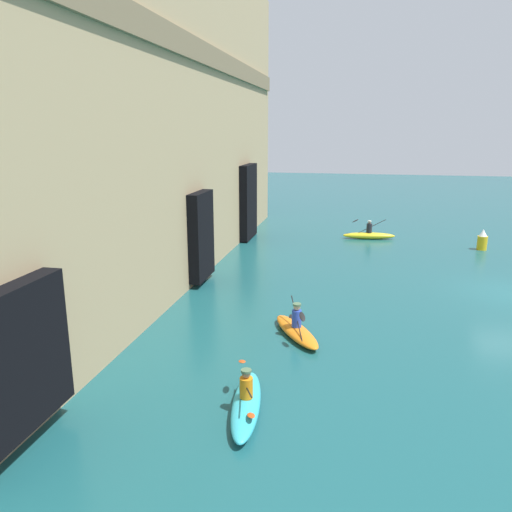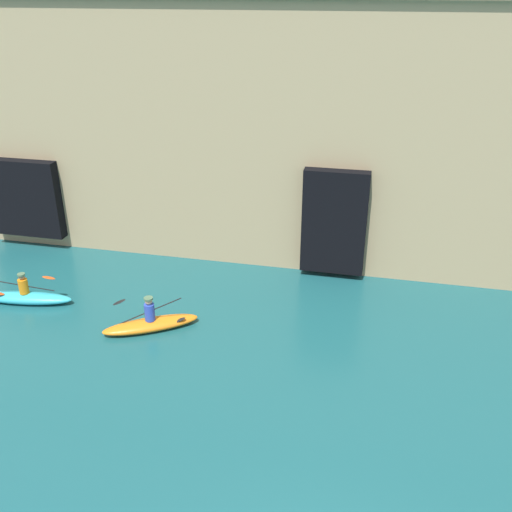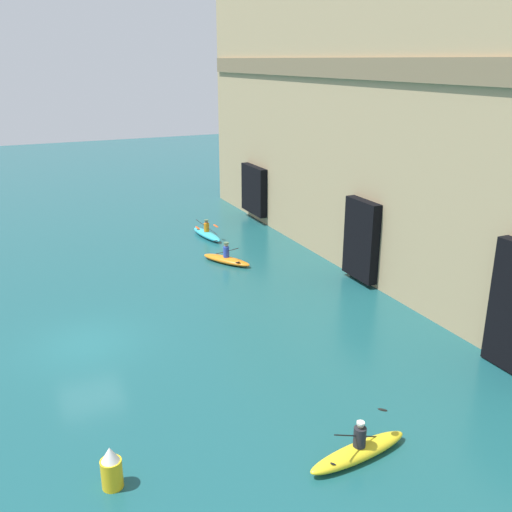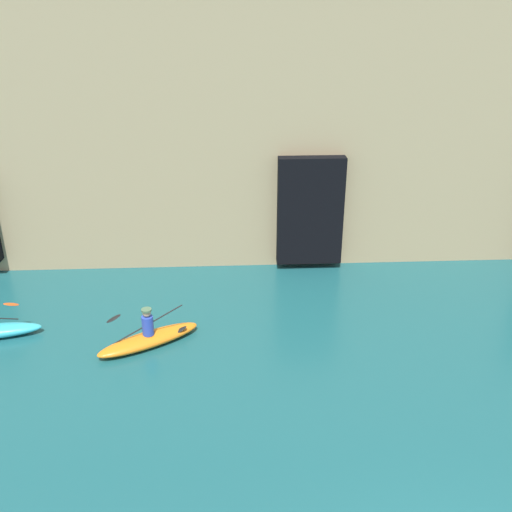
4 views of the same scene
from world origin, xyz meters
The scene contains 2 objects.
cliff_bluff centered at (-2.03, 17.37, 7.95)m, with size 38.12×7.68×15.96m.
kayak_orange centered at (-6.43, 8.51, 0.23)m, with size 3.05×2.23×1.18m.
Camera 4 is at (-4.08, -5.67, 9.11)m, focal length 40.00 mm.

